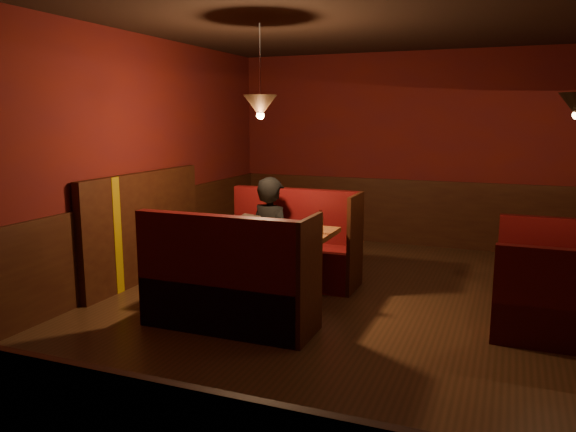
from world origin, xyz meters
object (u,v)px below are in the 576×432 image
at_px(diner_a, 271,217).
at_px(diner_b, 252,251).
at_px(main_table, 263,247).
at_px(second_bench_near, 570,316).
at_px(main_bench_far, 293,253).
at_px(main_bench_near, 227,293).
at_px(second_table, 563,274).
at_px(second_bench_far, 559,275).

bearing_deg(diner_a, diner_b, 125.60).
bearing_deg(main_table, second_bench_near, -2.58).
xyz_separation_m(main_table, diner_b, (0.14, -0.57, 0.09)).
height_order(main_bench_far, main_bench_near, same).
relative_size(main_table, main_bench_far, 0.91).
height_order(second_bench_near, diner_a, diner_a).
height_order(second_bench_near, diner_b, diner_b).
height_order(second_table, second_bench_near, second_bench_near).
relative_size(second_table, second_bench_near, 0.90).
bearing_deg(second_table, main_table, -169.44).
xyz_separation_m(main_bench_far, second_bench_far, (2.89, 0.37, -0.07)).
xyz_separation_m(second_bench_far, second_bench_near, (0.00, -1.34, 0.00)).
bearing_deg(second_bench_far, main_table, -157.48).
xyz_separation_m(second_bench_far, diner_a, (-3.08, -0.59, 0.53)).
bearing_deg(diner_a, main_bench_near, 118.09).
height_order(diner_a, diner_b, diner_a).
relative_size(second_bench_near, diner_a, 0.76).
distance_m(second_table, second_bench_near, 0.69).
height_order(main_table, second_bench_far, main_table).
bearing_deg(main_bench_far, diner_a, -130.31).
height_order(main_bench_near, second_bench_near, main_bench_near).
bearing_deg(main_table, main_bench_far, 88.93).
bearing_deg(main_bench_far, second_bench_far, 7.38).
distance_m(second_bench_near, diner_b, 2.83).
relative_size(main_table, second_table, 1.31).
height_order(main_bench_far, diner_a, diner_a).
distance_m(main_bench_far, second_bench_near, 3.05).
bearing_deg(second_bench_far, second_table, -92.20).
bearing_deg(diner_a, main_table, 126.21).
xyz_separation_m(main_table, main_bench_far, (0.02, 0.83, -0.26)).
relative_size(second_table, diner_b, 0.80).
height_order(second_bench_far, second_bench_near, same).
xyz_separation_m(diner_a, diner_b, (0.31, -1.18, -0.11)).
xyz_separation_m(main_table, main_bench_near, (0.02, -0.83, -0.26)).
bearing_deg(diner_b, second_table, 21.95).
xyz_separation_m(main_bench_far, diner_b, (0.13, -1.40, 0.35)).
relative_size(second_bench_far, diner_a, 0.76).
xyz_separation_m(main_bench_far, second_bench_near, (2.89, -0.96, -0.07)).
xyz_separation_m(second_bench_near, diner_b, (-2.77, -0.44, 0.42)).
bearing_deg(main_bench_near, second_bench_far, 35.20).
relative_size(main_table, second_bench_near, 1.19).
bearing_deg(main_bench_near, diner_a, 97.26).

